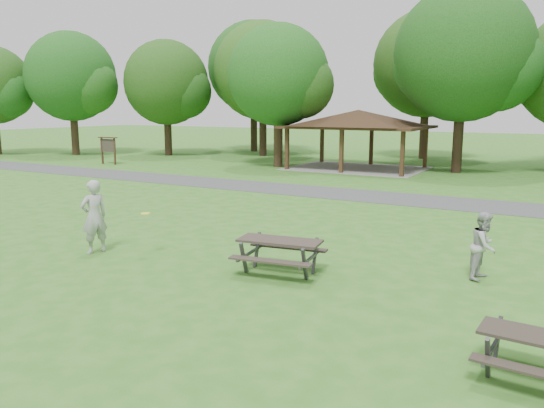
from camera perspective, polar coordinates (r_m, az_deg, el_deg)
The scene contains 16 objects.
ground at distance 12.31m, azimuth -13.49°, elevation -8.49°, with size 160.00×160.00×0.00m, color #326C1F.
asphalt_path at distance 24.17m, azimuth 9.66°, elevation 0.92°, with size 120.00×3.20×0.02m, color #424245.
pavilion at distance 34.62m, azimuth 9.25°, elevation 8.83°, with size 8.60×7.01×3.76m.
notice_board at distance 38.64m, azimuth -17.23°, elevation 6.04°, with size 1.60×0.30×1.88m.
tree_row_a at distance 47.19m, azimuth -20.69°, elevation 12.44°, with size 7.56×7.20×9.97m.
tree_row_b at distance 44.68m, azimuth -11.19°, elevation 12.42°, with size 7.14×6.80×9.28m.
tree_row_c at distance 43.51m, azimuth -0.87°, elevation 13.83°, with size 8.19×7.80×10.67m.
tree_row_d at distance 35.37m, azimuth 0.82°, elevation 13.37°, with size 6.93×6.60×9.27m.
tree_row_e at distance 34.12m, azimuth 20.04°, elevation 14.58°, with size 8.40×8.00×11.02m.
tree_deep_a at distance 48.08m, azimuth -1.88°, elevation 14.20°, with size 8.40×8.00×11.38m.
tree_deep_b at distance 42.75m, azimuth 16.48°, elevation 13.94°, with size 8.40×8.00×11.13m.
picnic_table_middle at distance 12.64m, azimuth 0.83°, elevation -4.71°, with size 2.18×1.85×0.85m.
picnic_table_far at distance 8.72m, azimuth 27.11°, elevation -13.57°, with size 1.80×1.48×0.74m.
frisbee_in_flight at distance 14.35m, azimuth -13.45°, elevation -1.00°, with size 0.27×0.27×0.02m.
frisbee_thrower at distance 15.11m, azimuth -18.59°, elevation -1.30°, with size 0.73×0.48×2.01m, color #A8A8AB.
frisbee_catcher at distance 13.12m, azimuth 21.84°, elevation -4.19°, with size 0.76×0.60×1.57m, color #ADADB0.
Camera 1 is at (8.05, -8.45, 3.92)m, focal length 35.00 mm.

